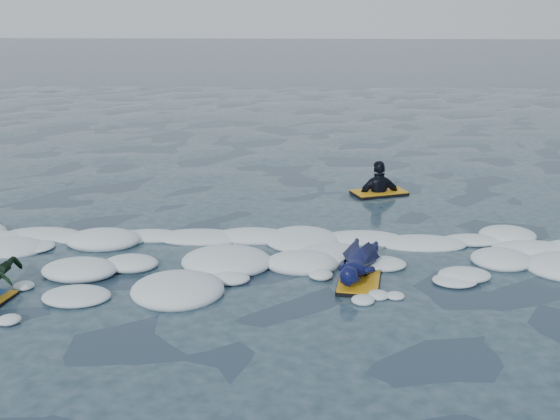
{
  "coord_description": "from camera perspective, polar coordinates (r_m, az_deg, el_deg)",
  "views": [
    {
      "loc": [
        1.21,
        -8.3,
        3.48
      ],
      "look_at": [
        0.81,
        1.6,
        0.51
      ],
      "focal_mm": 45.0,
      "sensor_mm": 36.0,
      "label": 1
    }
  ],
  "objects": [
    {
      "name": "foam_band",
      "position": [
        10.04,
        -4.77,
        -3.68
      ],
      "size": [
        12.0,
        3.1,
        0.3
      ],
      "primitive_type": null,
      "color": "white",
      "rests_on": "ground"
    },
    {
      "name": "prone_woman_unit",
      "position": [
        9.21,
        6.39,
        -4.37
      ],
      "size": [
        0.85,
        1.52,
        0.37
      ],
      "rotation": [
        0.0,
        0.0,
        1.43
      ],
      "color": "black",
      "rests_on": "ground"
    },
    {
      "name": "ground",
      "position": [
        9.08,
        -5.55,
        -5.94
      ],
      "size": [
        120.0,
        120.0,
        0.0
      ],
      "primitive_type": "plane",
      "color": "#192D3D",
      "rests_on": "ground"
    },
    {
      "name": "waiting_rider_unit",
      "position": [
        13.23,
        8.04,
        0.84
      ],
      "size": [
        1.13,
        0.87,
        1.5
      ],
      "rotation": [
        0.0,
        0.0,
        0.36
      ],
      "color": "black",
      "rests_on": "ground"
    }
  ]
}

